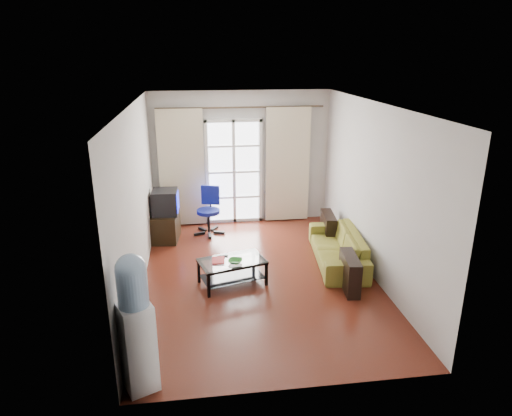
{
  "coord_description": "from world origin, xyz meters",
  "views": [
    {
      "loc": [
        -0.93,
        -6.48,
        3.4
      ],
      "look_at": [
        0.0,
        0.35,
        1.04
      ],
      "focal_mm": 32.0,
      "sensor_mm": 36.0,
      "label": 1
    }
  ],
  "objects_px": {
    "sofa": "(338,247)",
    "coffee_table": "(232,269)",
    "tv_stand": "(166,226)",
    "crt_tv": "(164,202)",
    "water_cooler": "(136,321)",
    "task_chair": "(209,220)"
  },
  "relations": [
    {
      "from": "sofa",
      "to": "coffee_table",
      "type": "height_order",
      "value": "sofa"
    },
    {
      "from": "coffee_table",
      "to": "tv_stand",
      "type": "relative_size",
      "value": 1.56
    },
    {
      "from": "crt_tv",
      "to": "water_cooler",
      "type": "relative_size",
      "value": 0.34
    },
    {
      "from": "water_cooler",
      "to": "crt_tv",
      "type": "bearing_deg",
      "value": 64.93
    },
    {
      "from": "coffee_table",
      "to": "tv_stand",
      "type": "xyz_separation_m",
      "value": [
        -1.1,
        1.95,
        0.0
      ]
    },
    {
      "from": "crt_tv",
      "to": "task_chair",
      "type": "bearing_deg",
      "value": 16.73
    },
    {
      "from": "sofa",
      "to": "tv_stand",
      "type": "height_order",
      "value": "sofa"
    },
    {
      "from": "coffee_table",
      "to": "crt_tv",
      "type": "bearing_deg",
      "value": 119.37
    },
    {
      "from": "crt_tv",
      "to": "water_cooler",
      "type": "xyz_separation_m",
      "value": [
        -0.06,
        -4.11,
        0.07
      ]
    },
    {
      "from": "task_chair",
      "to": "sofa",
      "type": "bearing_deg",
      "value": -21.48
    },
    {
      "from": "crt_tv",
      "to": "task_chair",
      "type": "height_order",
      "value": "crt_tv"
    },
    {
      "from": "coffee_table",
      "to": "task_chair",
      "type": "distance_m",
      "value": 2.18
    },
    {
      "from": "sofa",
      "to": "coffee_table",
      "type": "bearing_deg",
      "value": -67.39
    },
    {
      "from": "coffee_table",
      "to": "crt_tv",
      "type": "relative_size",
      "value": 2.09
    },
    {
      "from": "sofa",
      "to": "task_chair",
      "type": "relative_size",
      "value": 2.07
    },
    {
      "from": "crt_tv",
      "to": "tv_stand",
      "type": "bearing_deg",
      "value": -105.76
    },
    {
      "from": "sofa",
      "to": "task_chair",
      "type": "bearing_deg",
      "value": -121.33
    },
    {
      "from": "tv_stand",
      "to": "crt_tv",
      "type": "height_order",
      "value": "crt_tv"
    },
    {
      "from": "coffee_table",
      "to": "task_chair",
      "type": "height_order",
      "value": "task_chair"
    },
    {
      "from": "coffee_table",
      "to": "water_cooler",
      "type": "xyz_separation_m",
      "value": [
        -1.16,
        -2.16,
        0.56
      ]
    },
    {
      "from": "task_chair",
      "to": "water_cooler",
      "type": "height_order",
      "value": "water_cooler"
    },
    {
      "from": "coffee_table",
      "to": "crt_tv",
      "type": "distance_m",
      "value": 2.29
    }
  ]
}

